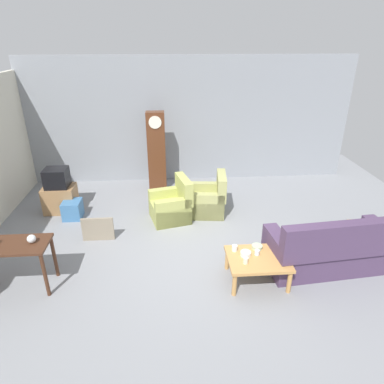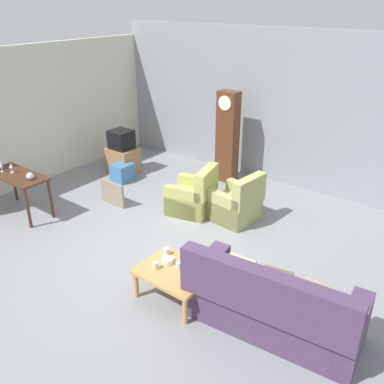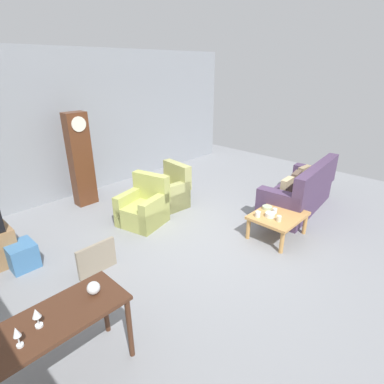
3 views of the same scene
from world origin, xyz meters
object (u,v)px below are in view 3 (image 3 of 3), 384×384
console_table_dark (56,328)px  bowl_shallow_green (267,208)px  coffee_table_wood (278,217)px  grandfather_clock (81,160)px  armchair_olive_near (144,208)px  framed_picture_leaning (97,258)px  glass_dome_cloche (93,288)px  wine_glass_short (36,315)px  cup_blue_rimmed (275,211)px  storage_box_blue (22,255)px  wine_glass_mid (17,334)px  armchair_olive_far (167,193)px  bowl_white_stacked (270,215)px  cup_white_porcelain (258,214)px  cup_cream_tall (279,219)px  couch_floral (300,193)px

console_table_dark → bowl_shallow_green: 3.90m
coffee_table_wood → grandfather_clock: size_ratio=0.48×
armchair_olive_near → console_table_dark: size_ratio=0.73×
framed_picture_leaning → glass_dome_cloche: (-0.68, -1.26, 0.62)m
console_table_dark → wine_glass_short: (-0.12, -0.01, 0.24)m
glass_dome_cloche → cup_blue_rimmed: glass_dome_cloche is taller
storage_box_blue → wine_glass_mid: wine_glass_mid is taller
armchair_olive_near → armchair_olive_far: (0.81, 0.22, 0.00)m
storage_box_blue → bowl_white_stacked: size_ratio=2.57×
console_table_dark → wine_glass_mid: (-0.30, -0.10, 0.25)m
grandfather_clock → bowl_shallow_green: grandfather_clock is taller
bowl_shallow_green → cup_white_porcelain: bearing=-173.7°
framed_picture_leaning → cup_white_porcelain: 2.70m
coffee_table_wood → cup_cream_tall: (-0.23, -0.13, 0.11)m
coffee_table_wood → grandfather_clock: grandfather_clock is taller
storage_box_blue → cup_white_porcelain: 3.79m
couch_floral → storage_box_blue: (-4.78, 2.11, -0.16)m
coffee_table_wood → storage_box_blue: bearing=146.0°
armchair_olive_far → storage_box_blue: bearing=-180.0°
grandfather_clock → couch_floral: bearing=-50.1°
console_table_dark → glass_dome_cloche: 0.45m
cup_cream_tall → armchair_olive_near: bearing=115.8°
cup_white_porcelain → wine_glass_short: bearing=-178.4°
console_table_dark → storage_box_blue: size_ratio=3.05×
grandfather_clock → cup_blue_rimmed: size_ratio=23.53×
armchair_olive_near → bowl_white_stacked: bearing=-61.3°
glass_dome_cloche → bowl_white_stacked: bearing=-1.4°
cup_cream_tall → console_table_dark: bearing=176.1°
grandfather_clock → cup_cream_tall: bearing=-70.0°
armchair_olive_far → framed_picture_leaning: size_ratio=1.53×
wine_glass_mid → console_table_dark: bearing=18.1°
couch_floral → bowl_white_stacked: bearing=-173.6°
armchair_olive_near → armchair_olive_far: same height
bowl_shallow_green → bowl_white_stacked: bearing=-140.2°
armchair_olive_far → glass_dome_cloche: bearing=-143.1°
console_table_dark → cup_white_porcelain: console_table_dark is taller
storage_box_blue → grandfather_clock: bearing=38.2°
bowl_white_stacked → wine_glass_short: 3.81m
storage_box_blue → glass_dome_cloche: (0.03, -2.20, 0.66)m
couch_floral → glass_dome_cloche: 4.77m
cup_blue_rimmed → armchair_olive_near: bearing=122.8°
storage_box_blue → cup_blue_rimmed: size_ratio=5.06×
couch_floral → grandfather_clock: bearing=129.9°
console_table_dark → cup_cream_tall: 3.63m
armchair_olive_far → storage_box_blue: armchair_olive_far is taller
bowl_white_stacked → bowl_shallow_green: size_ratio=0.94×
cup_blue_rimmed → bowl_white_stacked: 0.19m
armchair_olive_near → cup_blue_rimmed: (1.32, -2.04, 0.17)m
grandfather_clock → bowl_shallow_green: size_ratio=11.19×
coffee_table_wood → cup_cream_tall: 0.29m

